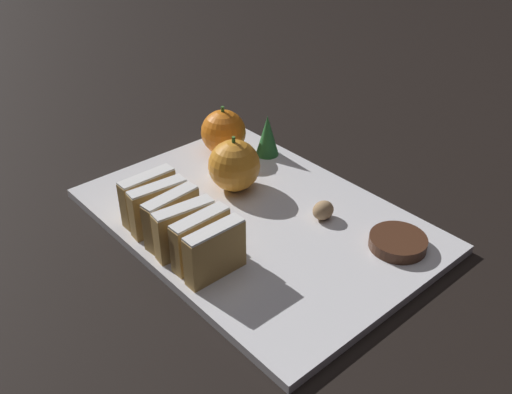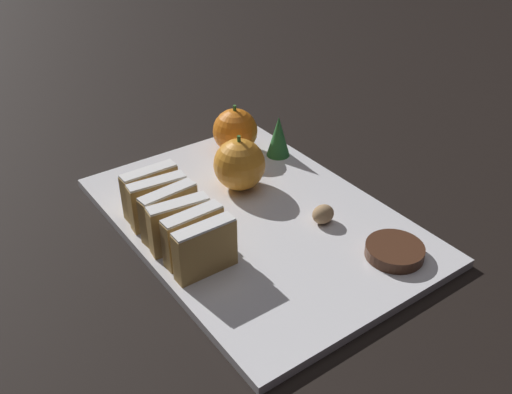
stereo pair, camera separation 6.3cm
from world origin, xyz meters
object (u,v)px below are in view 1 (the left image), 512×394
walnut (323,210)px  chocolate_cookie (398,242)px  orange_far (223,132)px  orange_near (234,165)px

walnut → chocolate_cookie: bearing=-77.0°
walnut → orange_far: bearing=86.0°
walnut → chocolate_cookie: 0.11m
orange_near → walnut: size_ratio=2.66×
walnut → chocolate_cookie: walnut is taller
orange_far → walnut: 0.23m
orange_near → walnut: 0.14m
orange_far → chocolate_cookie: 0.33m
orange_near → walnut: bearing=-73.8°
orange_near → chocolate_cookie: orange_near is taller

